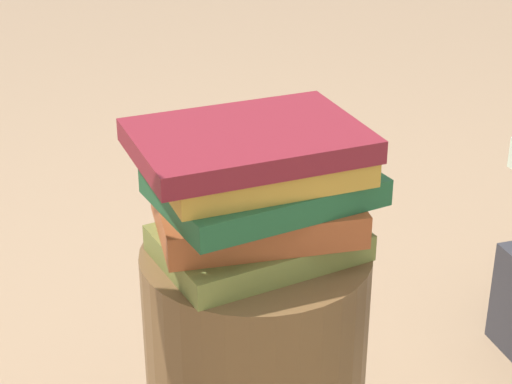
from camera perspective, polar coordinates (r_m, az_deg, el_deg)
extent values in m
cube|color=olive|center=(1.21, 0.32, -3.26)|extent=(0.29, 0.22, 0.04)
cube|color=#994723|center=(1.20, 0.00, -1.43)|extent=(0.29, 0.22, 0.05)
cube|color=#1E512D|center=(1.18, 0.49, 0.39)|extent=(0.31, 0.24, 0.04)
cube|color=#B7842D|center=(1.17, 0.11, 2.07)|extent=(0.27, 0.20, 0.03)
cube|color=maroon|center=(1.15, -0.50, 3.32)|extent=(0.31, 0.22, 0.03)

